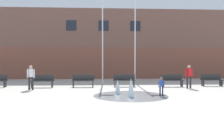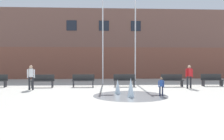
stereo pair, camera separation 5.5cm
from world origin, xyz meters
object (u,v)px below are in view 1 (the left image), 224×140
at_px(child_with_pink_shirt, 161,85).
at_px(park_bench_near_trashcan, 172,80).
at_px(park_bench_center, 83,80).
at_px(flagpole_left, 103,32).
at_px(adult_in_red, 31,75).
at_px(park_bench_under_left_flagpole, 42,81).
at_px(park_bench_under_right_flagpole, 124,80).
at_px(adult_near_bench, 189,75).
at_px(park_bench_far_right, 211,80).
at_px(flagpole_right, 135,31).

bearing_deg(child_with_pink_shirt, park_bench_near_trashcan, 3.11).
relative_size(park_bench_center, flagpole_left, 0.20).
distance_m(adult_in_red, child_with_pink_shirt, 8.28).
bearing_deg(child_with_pink_shirt, park_bench_center, 71.20).
bearing_deg(park_bench_under_left_flagpole, child_with_pink_shirt, -31.96).
height_order(park_bench_under_right_flagpole, adult_near_bench, adult_near_bench).
relative_size(park_bench_far_right, child_with_pink_shirt, 1.62).
bearing_deg(park_bench_far_right, flagpole_left, 163.63).
distance_m(park_bench_far_right, flagpole_left, 9.34).
relative_size(adult_near_bench, flagpole_left, 0.20).
bearing_deg(park_bench_under_right_flagpole, adult_near_bench, -18.65).
bearing_deg(flagpole_right, park_bench_under_right_flagpole, -116.41).
bearing_deg(adult_in_red, adult_near_bench, -120.79).
height_order(flagpole_left, flagpole_right, flagpole_right).
bearing_deg(flagpole_left, park_bench_far_right, -16.37).
bearing_deg(adult_near_bench, park_bench_under_right_flagpole, -116.58).
bearing_deg(flagpole_left, flagpole_right, 0.00).
xyz_separation_m(park_bench_under_left_flagpole, adult_in_red, (-0.35, -1.47, 0.45)).
bearing_deg(park_bench_under_right_flagpole, park_bench_far_right, 0.27).
xyz_separation_m(park_bench_under_right_flagpole, flagpole_left, (-1.55, 2.43, 3.84)).
height_order(park_bench_under_right_flagpole, park_bench_near_trashcan, same).
bearing_deg(adult_near_bench, flagpole_right, -149.57).
relative_size(park_bench_under_right_flagpole, park_bench_far_right, 1.00).
xyz_separation_m(park_bench_under_left_flagpole, flagpole_left, (4.35, 2.64, 3.84)).
bearing_deg(park_bench_center, park_bench_under_right_flagpole, 2.20).
xyz_separation_m(park_bench_under_right_flagpole, child_with_pink_shirt, (1.42, -4.78, 0.10)).
relative_size(adult_in_red, child_with_pink_shirt, 1.61).
height_order(park_bench_near_trashcan, adult_in_red, adult_in_red).
bearing_deg(park_bench_center, flagpole_right, 31.12).
bearing_deg(park_bench_under_right_flagpole, park_bench_center, -177.80).
relative_size(flagpole_left, flagpole_right, 0.98).
xyz_separation_m(park_bench_near_trashcan, park_bench_far_right, (3.12, 0.24, 0.00)).
distance_m(adult_near_bench, flagpole_left, 7.76).
height_order(park_bench_under_left_flagpole, park_bench_under_right_flagpole, same).
distance_m(park_bench_center, adult_in_red, 3.62).
bearing_deg(park_bench_under_right_flagpole, flagpole_left, 122.46).
bearing_deg(adult_in_red, flagpole_right, -93.22).
distance_m(adult_in_red, flagpole_right, 9.19).
relative_size(park_bench_near_trashcan, adult_in_red, 1.01).
xyz_separation_m(adult_in_red, flagpole_left, (4.70, 4.11, 3.38)).
bearing_deg(park_bench_far_right, park_bench_center, -179.13).
bearing_deg(park_bench_under_right_flagpole, flagpole_right, 63.59).
xyz_separation_m(park_bench_under_left_flagpole, park_bench_under_right_flagpole, (5.89, 0.21, 0.00)).
relative_size(park_bench_near_trashcan, adult_near_bench, 1.01).
relative_size(park_bench_near_trashcan, flagpole_right, 0.19).
height_order(adult_in_red, flagpole_right, flagpole_right).
height_order(park_bench_near_trashcan, park_bench_far_right, same).
height_order(park_bench_under_right_flagpole, flagpole_right, flagpole_right).
distance_m(park_bench_under_left_flagpole, flagpole_right, 8.54).
height_order(park_bench_far_right, flagpole_left, flagpole_left).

